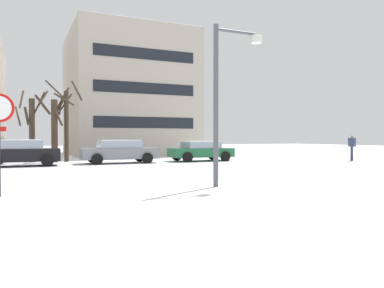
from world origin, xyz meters
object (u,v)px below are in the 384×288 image
Objects in this scene: street_lamp at (225,87)px; parked_car_green at (201,151)px; parked_car_gray at (120,151)px; pedestrian_crossing at (352,145)px; parked_car_black at (22,153)px.

street_lamp is 1.23× the size of parked_car_green.
parked_car_gray is (-0.50, 11.96, -2.43)m from street_lamp.
parked_car_green is 2.37× the size of pedestrian_crossing.
parked_car_green is (5.37, -0.14, -0.04)m from parked_car_gray.
pedestrian_crossing is (14.53, -4.18, 0.30)m from parked_car_gray.
street_lamp is 1.32× the size of parked_car_black.
parked_car_gray is at bearing 92.38° from street_lamp.
street_lamp is at bearing -112.40° from parked_car_green.
parked_car_black is 0.85× the size of parked_car_gray.
parked_car_gray is 2.62× the size of pedestrian_crossing.
parked_car_black is at bearing 168.66° from pedestrian_crossing.
street_lamp is at bearing -63.51° from parked_car_black.
street_lamp reaches higher than parked_car_black.
parked_car_gray is (5.37, 0.19, -0.01)m from parked_car_black.
parked_car_black is at bearing -178.01° from parked_car_gray.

